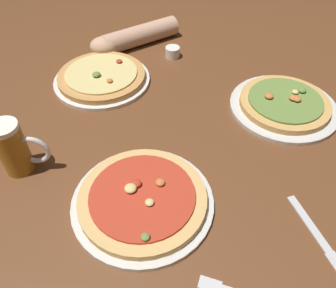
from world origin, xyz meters
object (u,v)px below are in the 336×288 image
pizza_plate_near (143,199)px  pizza_plate_side (102,77)px  beer_mug_amber (14,148)px  knife_right (317,235)px  diner_arm (132,38)px  ramekin_sauce (173,52)px  pizza_plate_far (284,104)px

pizza_plate_near → pizza_plate_side: size_ratio=1.04×
pizza_plate_near → beer_mug_amber: (-0.28, 0.17, 0.05)m
beer_mug_amber → knife_right: 0.71m
pizza_plate_near → diner_arm: (0.07, 0.72, 0.02)m
beer_mug_amber → ramekin_sauce: size_ratio=2.80×
ramekin_sauce → knife_right: 0.78m
pizza_plate_near → pizza_plate_far: size_ratio=1.02×
pizza_plate_side → diner_arm: 0.24m
knife_right → beer_mug_amber: bearing=152.8°
beer_mug_amber → diner_arm: size_ratio=0.42×
ramekin_sauce → diner_arm: 0.17m
knife_right → pizza_plate_side: bearing=121.8°
pizza_plate_near → pizza_plate_side: 0.51m
ramekin_sauce → diner_arm: (-0.13, 0.10, 0.02)m
pizza_plate_far → diner_arm: diner_arm is taller
diner_arm → pizza_plate_far: bearing=-49.0°
pizza_plate_far → ramekin_sauce: size_ratio=6.19×
ramekin_sauce → pizza_plate_near: bearing=-108.3°
pizza_plate_near → knife_right: (0.35, -0.16, -0.01)m
pizza_plate_far → pizza_plate_near: bearing=-151.2°
pizza_plate_far → knife_right: bearing=-105.5°
pizza_plate_near → pizza_plate_far: 0.53m
pizza_plate_side → beer_mug_amber: size_ratio=2.17×
pizza_plate_far → pizza_plate_side: bearing=154.4°
pizza_plate_far → ramekin_sauce: bearing=126.6°
beer_mug_amber → diner_arm: bearing=57.5°
pizza_plate_far → diner_arm: 0.61m
pizza_plate_side → diner_arm: (0.13, 0.21, 0.02)m
beer_mug_amber → ramekin_sauce: beer_mug_amber is taller
pizza_plate_far → diner_arm: (-0.40, 0.46, 0.02)m
pizza_plate_near → pizza_plate_side: (-0.06, 0.51, -0.00)m
ramekin_sauce → diner_arm: bearing=142.7°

